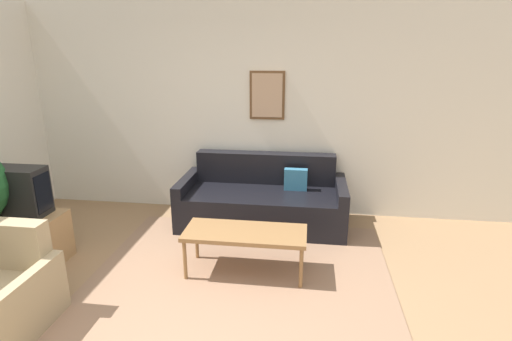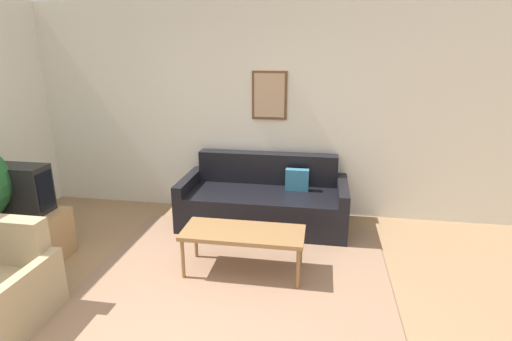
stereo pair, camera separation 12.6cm
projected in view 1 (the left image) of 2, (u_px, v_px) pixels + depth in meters
area_rug at (242, 273)px, 3.90m from camera, size 2.87×2.39×0.01m
wall_back at (226, 110)px, 5.16m from camera, size 8.00×0.09×2.70m
couch at (263, 201)px, 4.95m from camera, size 2.01×0.90×0.84m
coffee_table at (245, 235)px, 3.81m from camera, size 1.17×0.48×0.45m
tv_stand at (25, 237)px, 4.10m from camera, size 0.82×0.40×0.51m
tv at (17, 191)px, 3.95m from camera, size 0.58×0.28×0.49m
potted_plant_by_window at (25, 206)px, 4.38m from camera, size 0.49×0.49×0.75m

